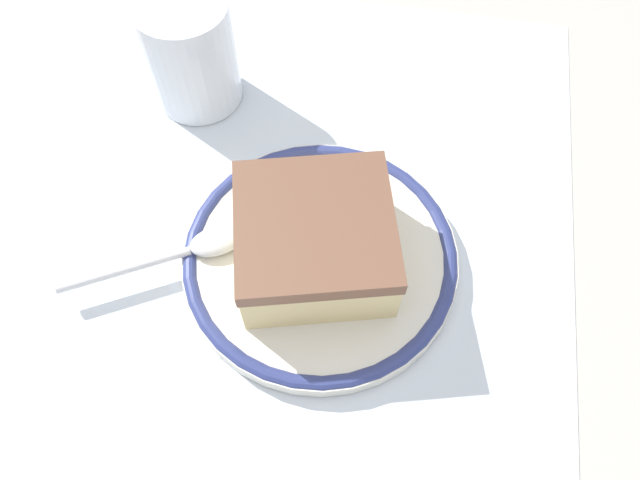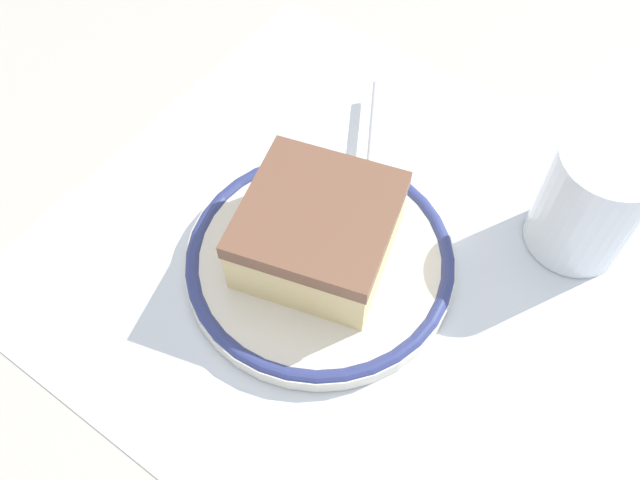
% 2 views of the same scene
% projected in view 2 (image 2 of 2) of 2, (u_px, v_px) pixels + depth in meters
% --- Properties ---
extents(ground_plane, '(2.40, 2.40, 0.00)m').
position_uv_depth(ground_plane, '(385.00, 268.00, 0.47)').
color(ground_plane, '#B7B2A8').
extents(placemat, '(0.47, 0.40, 0.00)m').
position_uv_depth(placemat, '(385.00, 267.00, 0.47)').
color(placemat, silver).
rests_on(placemat, ground_plane).
extents(plate, '(0.19, 0.19, 0.01)m').
position_uv_depth(plate, '(320.00, 259.00, 0.46)').
color(plate, silver).
rests_on(plate, placemat).
extents(cake_slice, '(0.12, 0.12, 0.05)m').
position_uv_depth(cake_slice, '(318.00, 231.00, 0.44)').
color(cake_slice, beige).
rests_on(cake_slice, plate).
extents(spoon, '(0.07, 0.12, 0.01)m').
position_uv_depth(spoon, '(370.00, 165.00, 0.49)').
color(spoon, silver).
rests_on(spoon, plate).
extents(cup, '(0.07, 0.07, 0.09)m').
position_uv_depth(cup, '(589.00, 207.00, 0.45)').
color(cup, silver).
rests_on(cup, placemat).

